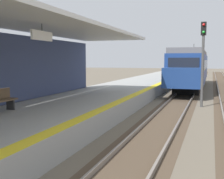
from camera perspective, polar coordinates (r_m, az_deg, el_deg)
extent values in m
cube|color=#999993|center=(15.30, -6.55, -3.55)|extent=(5.00, 80.00, 0.90)
cube|color=yellow|center=(14.42, 1.55, -2.25)|extent=(0.50, 80.00, 0.01)
cube|color=white|center=(11.70, -13.35, 10.08)|extent=(0.08, 1.40, 0.36)
cylinder|color=#333333|center=(11.73, -13.39, 11.61)|extent=(0.03, 0.03, 0.27)
cube|color=#4C3D2D|center=(18.00, 11.91, -3.68)|extent=(2.34, 120.00, 0.01)
cube|color=slate|center=(18.09, 9.65, -3.34)|extent=(0.08, 120.00, 0.15)
cube|color=slate|center=(17.92, 14.21, -3.52)|extent=(0.08, 120.00, 0.15)
cube|color=slate|center=(17.88, 20.49, -3.72)|extent=(0.08, 120.00, 0.15)
cube|color=navy|center=(32.02, 15.05, 4.01)|extent=(2.90, 18.00, 2.70)
cube|color=slate|center=(32.02, 15.12, 6.82)|extent=(2.67, 18.00, 0.44)
cube|color=black|center=(23.02, 13.61, 4.48)|extent=(2.32, 0.06, 1.21)
cube|color=navy|center=(22.28, 13.38, 2.19)|extent=(2.78, 1.60, 1.49)
cube|color=black|center=(31.95, 17.69, 4.66)|extent=(0.04, 15.84, 0.86)
cylinder|color=#333333|center=(35.63, 15.52, 7.75)|extent=(0.06, 0.06, 0.90)
cube|color=black|center=(26.30, 14.12, -0.02)|extent=(2.17, 2.20, 0.72)
cube|color=black|center=(37.93, 15.56, 1.64)|extent=(2.17, 2.20, 0.72)
cylinder|color=#4C4C4C|center=(18.99, 17.05, 3.34)|extent=(0.16, 0.16, 4.40)
cube|color=black|center=(19.07, 17.29, 11.17)|extent=(0.32, 0.24, 0.80)
sphere|color=red|center=(18.95, 17.29, 11.87)|extent=(0.16, 0.16, 0.16)
sphere|color=green|center=(18.91, 17.25, 10.55)|extent=(0.16, 0.16, 0.16)
cube|color=brown|center=(12.11, -20.75, -2.05)|extent=(0.44, 1.60, 0.06)
cube|color=#333333|center=(12.61, -18.99, -2.71)|extent=(0.36, 0.08, 0.44)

